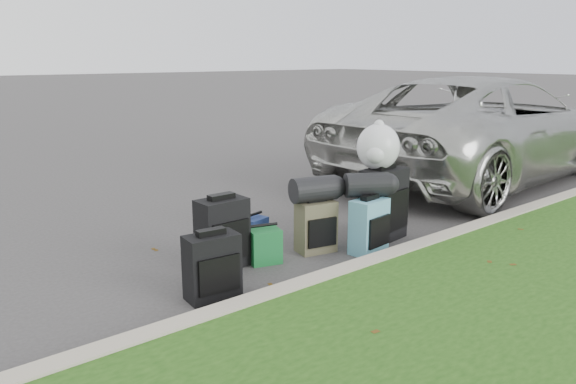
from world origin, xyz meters
TOP-DOWN VIEW (x-y plane):
  - ground at (0.00, 0.00)m, footprint 120.00×120.00m
  - curb at (0.00, -1.00)m, footprint 120.00×0.18m
  - suv at (4.42, 0.73)m, footprint 6.07×3.04m
  - suitcase_small_black at (-1.51, -0.53)m, footprint 0.46×0.29m
  - suitcase_large_black_left at (-1.06, 0.01)m, footprint 0.46×0.28m
  - suitcase_olive at (-0.08, -0.22)m, footprint 0.43×0.32m
  - suitcase_teal at (0.31, -0.59)m, footprint 0.41×0.27m
  - suitcase_large_black_right at (0.76, -0.38)m, footprint 0.56×0.38m
  - tote_green at (-0.68, -0.14)m, footprint 0.35×0.31m
  - tote_navy at (-0.40, 0.40)m, footprint 0.29×0.25m
  - duffel_left at (-0.09, -0.20)m, footprint 0.52×0.37m
  - duffel_right at (0.37, -0.49)m, footprint 0.51×0.44m
  - trash_bag at (0.71, -0.32)m, footprint 0.47×0.47m

SIDE VIEW (x-z plane):
  - ground at x=0.00m, z-range 0.00..0.00m
  - curb at x=0.00m, z-range 0.00..0.15m
  - tote_navy at x=-0.40m, z-range 0.00..0.28m
  - tote_green at x=-0.68m, z-range 0.00..0.34m
  - suitcase_olive at x=-0.08m, z-range 0.00..0.53m
  - suitcase_small_black at x=-1.51m, z-range 0.00..0.55m
  - suitcase_teal at x=0.31m, z-range 0.00..0.56m
  - suitcase_large_black_left at x=-1.06m, z-range 0.00..0.67m
  - suitcase_large_black_right at x=0.76m, z-range 0.00..0.78m
  - duffel_left at x=-0.09m, z-range 0.53..0.78m
  - duffel_right at x=0.37m, z-range 0.56..0.81m
  - suv at x=4.42m, z-range 0.00..1.65m
  - trash_bag at x=0.71m, z-range 0.78..1.25m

